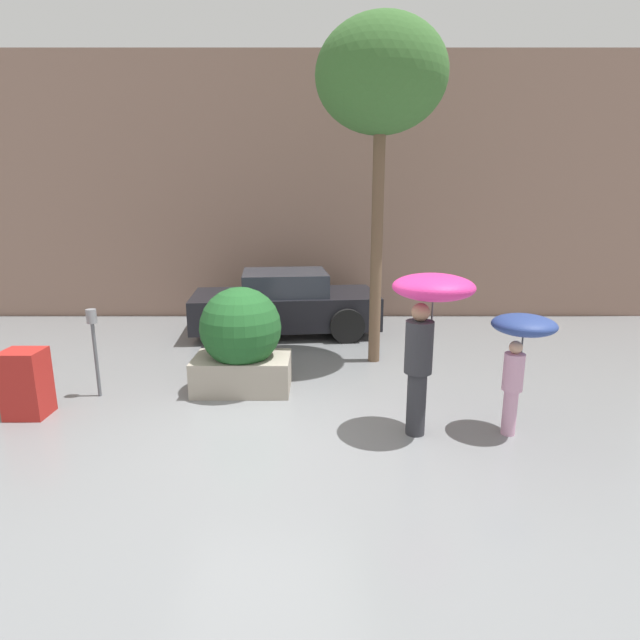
% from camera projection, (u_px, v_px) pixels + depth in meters
% --- Properties ---
extents(ground_plane, '(40.00, 40.00, 0.00)m').
position_uv_depth(ground_plane, '(269.00, 434.00, 6.08)').
color(ground_plane, slate).
extents(building_facade, '(18.00, 0.30, 6.00)m').
position_uv_depth(building_facade, '(294.00, 190.00, 11.69)').
color(building_facade, '#8C6B5B').
rests_on(building_facade, ground).
extents(planter_box, '(1.42, 1.19, 1.56)m').
position_uv_depth(planter_box, '(241.00, 340.00, 7.33)').
color(planter_box, '#9E9384').
rests_on(planter_box, ground).
extents(person_adult, '(0.95, 0.95, 1.96)m').
position_uv_depth(person_adult, '(429.00, 311.00, 5.78)').
color(person_adult, '#2D2D33').
rests_on(person_adult, ground).
extents(person_child, '(0.74, 0.74, 1.48)m').
position_uv_depth(person_child, '(521.00, 341.00, 5.86)').
color(person_child, '#D199B7').
rests_on(person_child, ground).
extents(parked_car_near, '(4.01, 2.32, 1.32)m').
position_uv_depth(parked_car_near, '(285.00, 304.00, 10.58)').
color(parked_car_near, black).
rests_on(parked_car_near, ground).
extents(street_tree, '(2.07, 2.07, 5.55)m').
position_uv_depth(street_tree, '(381.00, 79.00, 7.78)').
color(street_tree, brown).
rests_on(street_tree, ground).
extents(parking_meter, '(0.14, 0.14, 1.29)m').
position_uv_depth(parking_meter, '(93.00, 334.00, 7.06)').
color(parking_meter, '#595B60').
rests_on(parking_meter, ground).
extents(newspaper_box, '(0.50, 0.44, 0.90)m').
position_uv_depth(newspaper_box, '(26.00, 383.00, 6.51)').
color(newspaper_box, '#B2231E').
rests_on(newspaper_box, ground).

